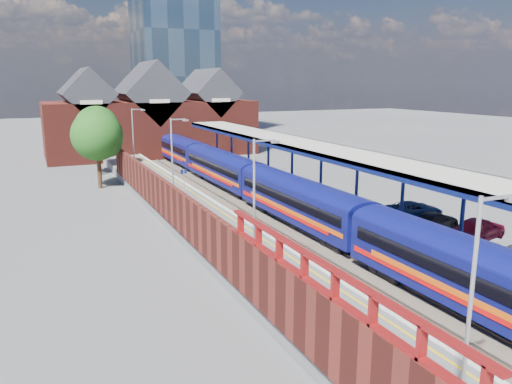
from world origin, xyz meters
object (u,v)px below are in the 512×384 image
Objects in this scene: lamp_post_a at (474,305)px; platform_sign at (184,178)px; parked_car_blue at (413,210)px; lamp_post_b at (257,197)px; lamp_post_d at (134,136)px; lamp_post_c at (174,156)px; parked_car_red at (478,229)px; parked_car_dark at (435,221)px; train at (256,180)px.

lamp_post_a is 32.11m from platform_sign.
platform_sign reaches higher than parked_car_blue.
lamp_post_b and lamp_post_d have the same top height.
lamp_post_c reaches higher than parked_car_red.
parked_car_red is at bearing -65.86° from lamp_post_d.
parked_car_red is (14.86, 12.84, -3.23)m from lamp_post_a.
lamp_post_b is at bearing -90.00° from lamp_post_c.
platform_sign is at bearing 20.40° from parked_car_red.
lamp_post_c is 3.34m from platform_sign.
parked_car_dark is at bearing -51.87° from platform_sign.
platform_sign is 0.56× the size of parked_car_blue.
lamp_post_d is at bearing 90.00° from lamp_post_c.
platform_sign is at bearing 87.56° from lamp_post_a.
lamp_post_a reaches higher than parked_car_red.
train is 19.21m from lamp_post_b.
lamp_post_a is 46.00m from lamp_post_d.
parked_car_red is at bearing -4.44° from lamp_post_b.
lamp_post_a is at bearing -92.44° from platform_sign.
parked_car_red is at bearing -54.83° from platform_sign.
lamp_post_b is (-7.86, -17.29, 2.87)m from train.
lamp_post_d is at bearing 90.00° from lamp_post_a.
platform_sign reaches higher than parked_car_dark.
lamp_post_d is at bearing 95.56° from platform_sign.
lamp_post_a is at bearing 146.68° from parked_car_blue.
lamp_post_d reaches higher than platform_sign.
platform_sign reaches higher than train.
parked_car_red is 5.88m from parked_car_blue.
lamp_post_d is 2.80× the size of platform_sign.
lamp_post_c is 1.70× the size of parked_car_dark.
lamp_post_d is (-7.86, 14.71, 2.87)m from train.
lamp_post_c reaches higher than train.
parked_car_dark is at bearing 7.18° from lamp_post_b.
lamp_post_d reaches higher than parked_car_blue.
lamp_post_d is 14.25m from platform_sign.
lamp_post_b is 1.58× the size of parked_car_blue.
lamp_post_d is at bearing 90.00° from lamp_post_b.
train is 9.42× the size of lamp_post_b.
lamp_post_b is 1.70× the size of parked_car_dark.
lamp_post_d is 1.70× the size of parked_car_dark.
parked_car_blue is (-0.01, 5.88, -0.14)m from parked_car_red.
parked_car_blue is (14.85, -11.28, -3.38)m from lamp_post_c.
lamp_post_c is 1.58× the size of parked_car_blue.
lamp_post_d is (0.00, 32.00, 0.00)m from lamp_post_b.
parked_car_blue reaches higher than parked_car_dark.
parked_car_dark is at bearing -65.00° from lamp_post_d.
lamp_post_c is 16.00m from lamp_post_d.
parked_car_blue is at bearing -61.43° from lamp_post_d.
lamp_post_b is 15.25m from parked_car_red.
lamp_post_b is 14.61m from parked_car_dark.
train is 16.92m from lamp_post_d.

